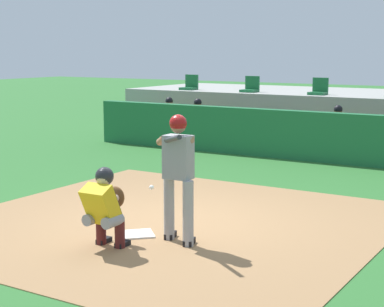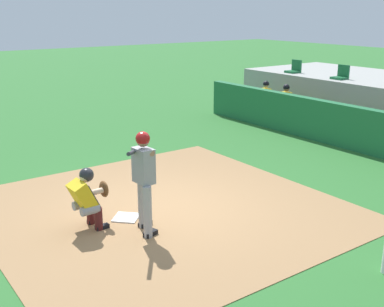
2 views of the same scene
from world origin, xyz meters
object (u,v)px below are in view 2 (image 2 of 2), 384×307
object	(u,v)px
dugout_player_0	(263,99)
stadium_seat_0	(294,69)
dugout_player_1	(283,103)
home_plate	(126,217)
catcher_crouched	(88,196)
batter_at_plate	(144,176)
stadium_seat_1	(341,75)

from	to	relation	value
dugout_player_0	stadium_seat_0	distance (m)	2.26
dugout_player_1	stadium_seat_0	distance (m)	2.64
home_plate	dugout_player_0	world-z (taller)	dugout_player_0
catcher_crouched	dugout_player_1	distance (m)	9.70
home_plate	batter_at_plate	distance (m)	1.23
home_plate	stadium_seat_1	xyz separation A→B (m)	(-3.25, 10.18, 1.51)
home_plate	batter_at_plate	world-z (taller)	batter_at_plate
stadium_seat_0	stadium_seat_1	distance (m)	2.17
home_plate	stadium_seat_1	world-z (taller)	stadium_seat_1
home_plate	stadium_seat_0	size ratio (longest dim) A/B	0.92
home_plate	dugout_player_1	xyz separation A→B (m)	(-3.97, 8.14, 0.65)
dugout_player_1	batter_at_plate	bearing A→B (deg)	-60.23
batter_at_plate	stadium_seat_1	world-z (taller)	stadium_seat_1
home_plate	batter_at_plate	size ratio (longest dim) A/B	0.24
home_plate	batter_at_plate	xyz separation A→B (m)	(0.69, 0.00, 1.01)
batter_at_plate	catcher_crouched	distance (m)	1.09
batter_at_plate	stadium_seat_1	size ratio (longest dim) A/B	3.76
home_plate	batter_at_plate	bearing A→B (deg)	0.22
home_plate	catcher_crouched	world-z (taller)	catcher_crouched
home_plate	dugout_player_1	size ratio (longest dim) A/B	0.34
batter_at_plate	stadium_seat_0	xyz separation A→B (m)	(-6.11, 10.18, 0.50)
batter_at_plate	dugout_player_1	bearing A→B (deg)	119.77
batter_at_plate	stadium_seat_1	xyz separation A→B (m)	(-3.94, 10.18, 0.50)
batter_at_plate	stadium_seat_0	world-z (taller)	stadium_seat_0
batter_at_plate	home_plate	bearing A→B (deg)	-179.78
batter_at_plate	dugout_player_1	distance (m)	9.39
batter_at_plate	dugout_player_0	size ratio (longest dim) A/B	1.39
catcher_crouched	stadium_seat_0	size ratio (longest dim) A/B	2.96
catcher_crouched	dugout_player_0	distance (m)	10.14
catcher_crouched	dugout_player_1	bearing A→B (deg)	114.06
catcher_crouched	dugout_player_0	bearing A→B (deg)	119.12
dugout_player_0	stadium_seat_0	world-z (taller)	stadium_seat_0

